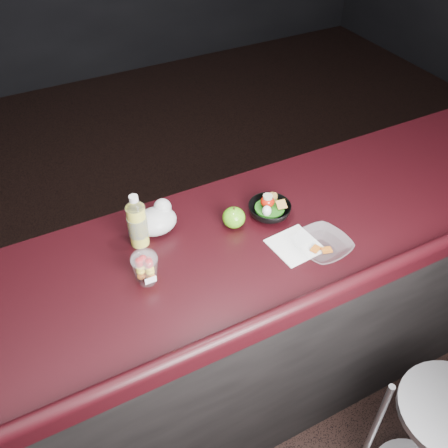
{
  "coord_description": "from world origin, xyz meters",
  "views": [
    {
      "loc": [
        -0.62,
        -0.81,
        2.24
      ],
      "look_at": [
        -0.03,
        0.33,
        1.1
      ],
      "focal_mm": 40.0,
      "sensor_mm": 36.0,
      "label": 1
    }
  ],
  "objects_px": {
    "snack_bowl": "(269,209)",
    "takeout_bowl": "(322,246)",
    "fruit_cup": "(145,267)",
    "stool_right": "(438,438)",
    "green_apple": "(234,218)",
    "lemonade_bottle": "(137,224)"
  },
  "relations": [
    {
      "from": "fruit_cup",
      "to": "snack_bowl",
      "type": "distance_m",
      "value": 0.53
    },
    {
      "from": "green_apple",
      "to": "snack_bowl",
      "type": "relative_size",
      "value": 0.48
    },
    {
      "from": "takeout_bowl",
      "to": "stool_right",
      "type": "bearing_deg",
      "value": -74.28
    },
    {
      "from": "green_apple",
      "to": "takeout_bowl",
      "type": "relative_size",
      "value": 0.4
    },
    {
      "from": "fruit_cup",
      "to": "green_apple",
      "type": "xyz_separation_m",
      "value": [
        0.38,
        0.11,
        -0.02
      ]
    },
    {
      "from": "stool_right",
      "to": "fruit_cup",
      "type": "bearing_deg",
      "value": 135.89
    },
    {
      "from": "green_apple",
      "to": "fruit_cup",
      "type": "bearing_deg",
      "value": -164.38
    },
    {
      "from": "lemonade_bottle",
      "to": "green_apple",
      "type": "distance_m",
      "value": 0.35
    },
    {
      "from": "stool_right",
      "to": "takeout_bowl",
      "type": "distance_m",
      "value": 0.78
    },
    {
      "from": "green_apple",
      "to": "stool_right",
      "type": "bearing_deg",
      "value": -66.15
    },
    {
      "from": "fruit_cup",
      "to": "green_apple",
      "type": "height_order",
      "value": "fruit_cup"
    },
    {
      "from": "lemonade_bottle",
      "to": "snack_bowl",
      "type": "xyz_separation_m",
      "value": [
        0.48,
        -0.08,
        -0.06
      ]
    },
    {
      "from": "snack_bowl",
      "to": "takeout_bowl",
      "type": "bearing_deg",
      "value": -76.01
    },
    {
      "from": "lemonade_bottle",
      "to": "takeout_bowl",
      "type": "bearing_deg",
      "value": -31.33
    },
    {
      "from": "stool_right",
      "to": "fruit_cup",
      "type": "relative_size",
      "value": 5.89
    },
    {
      "from": "stool_right",
      "to": "snack_bowl",
      "type": "distance_m",
      "value": 0.99
    },
    {
      "from": "takeout_bowl",
      "to": "fruit_cup",
      "type": "bearing_deg",
      "value": 165.48
    },
    {
      "from": "fruit_cup",
      "to": "snack_bowl",
      "type": "bearing_deg",
      "value": 10.28
    },
    {
      "from": "stool_right",
      "to": "green_apple",
      "type": "relative_size",
      "value": 8.45
    },
    {
      "from": "snack_bowl",
      "to": "stool_right",
      "type": "bearing_deg",
      "value": -74.8
    },
    {
      "from": "stool_right",
      "to": "fruit_cup",
      "type": "height_order",
      "value": "fruit_cup"
    },
    {
      "from": "lemonade_bottle",
      "to": "snack_bowl",
      "type": "relative_size",
      "value": 1.17
    }
  ]
}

